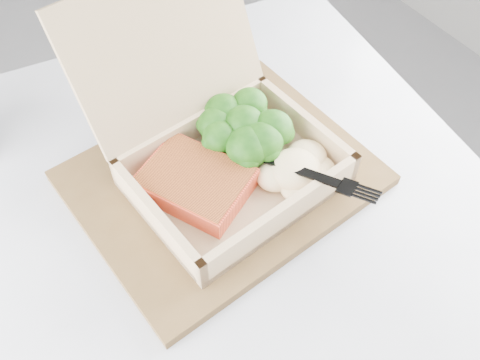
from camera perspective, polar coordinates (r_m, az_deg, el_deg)
cafe_table at (r=0.81m, az=-3.44°, el=-11.27°), size 0.84×0.84×0.71m
serving_tray at (r=0.68m, az=-1.92°, el=0.23°), size 0.37×0.31×0.02m
takeout_container at (r=0.65m, az=-3.01°, el=5.02°), size 0.26×0.29×0.21m
salmon_fillet at (r=0.64m, az=-4.78°, el=-0.25°), size 0.14×0.15×0.03m
broccoli_pile at (r=0.68m, az=0.43°, el=5.36°), size 0.12×0.12×0.04m
mashed_potatoes at (r=0.64m, az=5.94°, el=1.13°), size 0.10×0.09×0.03m
plastic_fork at (r=0.63m, az=4.26°, el=1.97°), size 0.08×0.16×0.02m
receipt at (r=0.80m, az=-5.02°, el=9.94°), size 0.09×0.15×0.00m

